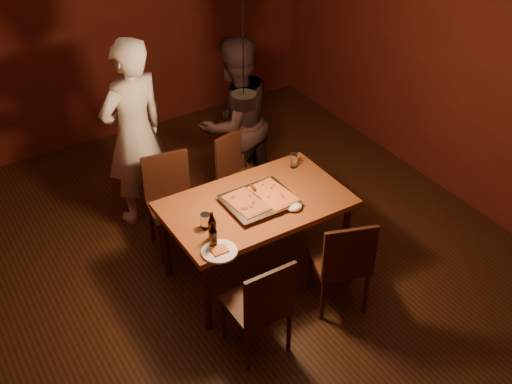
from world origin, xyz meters
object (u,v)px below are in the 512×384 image
chair_near_right (344,257)px  pendant_lamp (244,99)px  pizza_tray (259,201)px  chair_far_left (170,194)px  plate_slice (219,251)px  diner_white (134,133)px  beer_bottle_a (213,235)px  chair_near_left (262,301)px  diner_dark (235,121)px  beer_bottle_b (212,226)px  chair_far_right (241,169)px  dining_table (256,209)px

chair_near_right → pendant_lamp: bearing=147.2°
pizza_tray → chair_far_left: bearing=124.9°
plate_slice → pizza_tray: bearing=32.3°
chair_near_right → plate_slice: chair_near_right is taller
plate_slice → diner_white: diner_white is taller
beer_bottle_a → diner_white: size_ratio=0.12×
chair_near_right → pendant_lamp: pendant_lamp is taller
chair_near_left → diner_dark: 2.13m
pendant_lamp → pizza_tray: bearing=17.0°
pizza_tray → beer_bottle_b: bearing=-154.4°
chair_far_right → plate_slice: bearing=38.4°
chair_far_right → plate_slice: (-0.86, -1.16, 0.22)m
chair_near_right → plate_slice: (-0.91, 0.34, 0.22)m
dining_table → beer_bottle_b: 0.60m
chair_far_right → beer_bottle_a: size_ratio=2.30×
beer_bottle_a → chair_near_left: bearing=-76.1°
beer_bottle_b → plate_slice: bearing=-102.0°
plate_slice → chair_far_right: bearing=53.4°
chair_near_right → beer_bottle_b: beer_bottle_b is taller
pizza_tray → dining_table: bearing=114.1°
beer_bottle_a → diner_white: bearing=87.9°
dining_table → chair_near_right: 0.82m
chair_near_right → diner_white: diner_white is taller
chair_near_right → pendant_lamp: 1.47m
chair_far_left → dining_table: bearing=128.7°
pendant_lamp → plate_slice: bearing=-142.7°
chair_near_left → plate_slice: 0.48m
chair_near_left → diner_white: bearing=91.7°
beer_bottle_b → diner_white: diner_white is taller
chair_far_left → diner_white: diner_white is taller
chair_near_left → beer_bottle_a: bearing=103.9°
beer_bottle_a → diner_white: diner_white is taller
dining_table → diner_white: bearing=111.4°
diner_white → diner_dark: (0.96, -0.17, -0.07)m
chair_near_right → pizza_tray: size_ratio=0.97×
diner_dark → diner_white: bearing=-18.6°
chair_near_right → chair_far_right: bearing=111.1°
dining_table → chair_far_right: (0.30, 0.77, -0.14)m
plate_slice → diner_white: size_ratio=0.15×
chair_far_left → diner_white: (-0.07, 0.53, 0.38)m
chair_near_right → diner_dark: 1.87m
chair_far_left → plate_slice: size_ratio=1.80×
dining_table → chair_near_left: size_ratio=3.09×
chair_near_left → beer_bottle_b: 0.67m
beer_bottle_a → diner_white: (0.06, 1.60, 0.05)m
pizza_tray → chair_far_right: bearing=75.7°
beer_bottle_b → pendant_lamp: pendant_lamp is taller
chair_near_right → beer_bottle_a: (-0.91, 0.42, 0.32)m
chair_far_right → dining_table: bearing=53.5°
pizza_tray → beer_bottle_a: 0.64m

